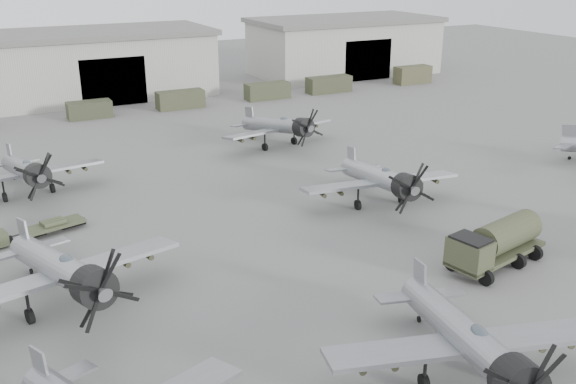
# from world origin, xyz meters

# --- Properties ---
(ground) EXTENTS (220.00, 220.00, 0.00)m
(ground) POSITION_xyz_m (0.00, 0.00, 0.00)
(ground) COLOR #60605D
(ground) RESTS_ON ground
(hangar_center) EXTENTS (29.00, 14.80, 8.70)m
(hangar_center) POSITION_xyz_m (0.00, 61.96, 4.37)
(hangar_center) COLOR #B3B3A8
(hangar_center) RESTS_ON ground
(hangar_right) EXTENTS (29.00, 14.80, 8.70)m
(hangar_right) POSITION_xyz_m (38.00, 61.96, 4.37)
(hangar_right) COLOR #B3B3A8
(hangar_right) RESTS_ON ground
(support_truck_3) EXTENTS (5.00, 2.20, 1.97)m
(support_truck_3) POSITION_xyz_m (-4.18, 50.00, 0.99)
(support_truck_3) COLOR #373D28
(support_truck_3) RESTS_ON ground
(support_truck_4) EXTENTS (5.82, 2.20, 2.18)m
(support_truck_4) POSITION_xyz_m (6.86, 50.00, 1.09)
(support_truck_4) COLOR #3E412A
(support_truck_4) RESTS_ON ground
(support_truck_5) EXTENTS (5.92, 2.20, 2.12)m
(support_truck_5) POSITION_xyz_m (18.81, 50.00, 1.06)
(support_truck_5) COLOR #3C402A
(support_truck_5) RESTS_ON ground
(support_truck_6) EXTENTS (6.35, 2.20, 2.20)m
(support_truck_6) POSITION_xyz_m (28.21, 50.00, 1.10)
(support_truck_6) COLOR #3A3D27
(support_truck_6) RESTS_ON ground
(support_truck_7) EXTENTS (5.54, 2.20, 2.53)m
(support_truck_7) POSITION_xyz_m (42.55, 50.00, 1.27)
(support_truck_7) COLOR #47472F
(support_truck_7) RESTS_ON ground
(aircraft_near_1) EXTENTS (12.85, 11.57, 5.13)m
(aircraft_near_1) POSITION_xyz_m (0.84, -8.33, 2.33)
(aircraft_near_1) COLOR gray
(aircraft_near_1) RESTS_ON ground
(aircraft_mid_1) EXTENTS (13.30, 11.97, 5.29)m
(aircraft_mid_1) POSITION_xyz_m (-13.80, 6.43, 2.40)
(aircraft_mid_1) COLOR #92959A
(aircraft_mid_1) RESTS_ON ground
(aircraft_mid_2) EXTENTS (12.43, 11.19, 4.94)m
(aircraft_mid_2) POSITION_xyz_m (9.92, 11.24, 2.25)
(aircraft_mid_2) COLOR #9A9EA3
(aircraft_mid_2) RESTS_ON ground
(aircraft_far_0) EXTENTS (12.12, 10.90, 4.81)m
(aircraft_far_0) POSITION_xyz_m (-13.60, 25.63, 2.19)
(aircraft_far_0) COLOR gray
(aircraft_far_0) RESTS_ON ground
(aircraft_far_1) EXTENTS (12.11, 10.90, 4.81)m
(aircraft_far_1) POSITION_xyz_m (10.22, 28.93, 2.19)
(aircraft_far_1) COLOR gray
(aircraft_far_1) RESTS_ON ground
(fuel_tanker) EXTENTS (7.66, 4.43, 2.82)m
(fuel_tanker) POSITION_xyz_m (10.54, 0.03, 1.62)
(fuel_tanker) COLOR #3F432C
(fuel_tanker) RESTS_ON ground
(tug_trailer) EXTENTS (7.36, 3.11, 1.46)m
(tug_trailer) POSITION_xyz_m (-15.41, 17.07, 0.55)
(tug_trailer) COLOR #40472E
(tug_trailer) RESTS_ON ground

